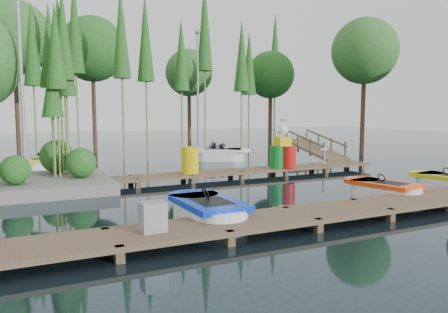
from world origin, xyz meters
name	(u,v)px	position (x,y,z in m)	size (l,w,h in m)	color
ground_plane	(217,193)	(0.00, 0.00, 0.00)	(90.00, 90.00, 0.00)	#1F313A
near_dock	(301,215)	(0.00, -4.50, 0.23)	(18.00, 1.50, 0.50)	brown
far_dock	(213,174)	(1.00, 2.50, 0.23)	(15.00, 1.20, 0.50)	brown
tree_screen	(90,41)	(-2.04, 10.60, 6.12)	(34.42, 18.53, 10.31)	#482F1F
lamp_island	(20,57)	(-5.50, 2.50, 4.26)	(0.30, 0.30, 7.25)	gray
lamp_rear	(198,82)	(4.00, 11.00, 4.26)	(0.30, 0.30, 7.25)	gray
ramp	(315,148)	(9.00, 6.50, 0.59)	(1.50, 3.94, 1.49)	brown
boat_blue	(208,213)	(-1.86, -3.40, 0.27)	(1.26, 2.74, 0.92)	white
boat_red	(383,191)	(4.04, -3.09, 0.24)	(1.59, 2.62, 0.82)	white
boat_yellow_near	(448,183)	(7.00, -3.05, 0.24)	(1.53, 2.65, 0.84)	white
boat_yellow_far	(47,164)	(-4.44, 8.37, 0.26)	(2.66, 1.73, 1.23)	white
boat_white_far	(220,155)	(4.06, 8.16, 0.31)	(3.24, 2.65, 1.41)	white
utility_cabinet	(153,217)	(-3.50, -4.50, 0.59)	(0.47, 0.40, 0.58)	gray
yellow_barrel	(190,160)	(0.07, 2.50, 0.80)	(0.66, 0.66, 0.99)	#D5C70B
drum_cluster	(283,153)	(4.12, 2.34, 0.91)	(1.21, 1.11, 2.08)	#0C6E1F
seagull_post	(324,153)	(6.37, 2.50, 0.80)	(0.46, 0.25, 0.74)	gray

